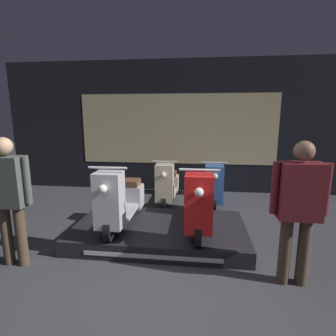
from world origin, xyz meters
TOP-DOWN VIEW (x-y plane):
  - ground_plane at (0.00, 0.00)m, footprint 30.00×30.00m
  - shop_wall_back at (0.00, 4.03)m, footprint 8.73×0.09m
  - display_platform at (-0.03, 1.26)m, footprint 2.59×1.47m
  - scooter_display_left at (-0.61, 1.19)m, footprint 0.50×1.60m
  - scooter_display_right at (0.56, 1.19)m, footprint 0.50×1.60m
  - scooter_backrow_0 at (-0.12, 3.04)m, footprint 0.50×1.60m
  - scooter_backrow_1 at (0.85, 3.04)m, footprint 0.50×1.60m
  - person_left_browsing at (-1.75, 0.34)m, footprint 0.60×0.24m
  - person_right_browsing at (1.62, 0.34)m, footprint 0.60×0.25m

SIDE VIEW (x-z plane):
  - ground_plane at x=0.00m, z-range 0.00..0.00m
  - display_platform at x=-0.03m, z-range 0.00..0.23m
  - scooter_backrow_0 at x=-0.12m, z-range -0.12..0.89m
  - scooter_backrow_1 at x=0.85m, z-range -0.12..0.89m
  - scooter_display_left at x=-0.61m, z-range 0.11..1.12m
  - scooter_display_right at x=0.56m, z-range 0.11..1.12m
  - person_right_browsing at x=1.62m, z-range 0.15..1.77m
  - person_left_browsing at x=-1.75m, z-range 0.15..1.78m
  - shop_wall_back at x=0.00m, z-range 0.00..3.20m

